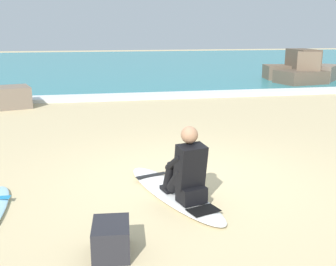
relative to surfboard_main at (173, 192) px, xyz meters
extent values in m
plane|color=#CCB584|center=(0.35, 0.44, -0.04)|extent=(80.00, 80.00, 0.00)
cube|color=teal|center=(0.35, 21.85, 0.01)|extent=(80.00, 28.00, 0.10)
cube|color=white|center=(0.35, 8.15, 0.02)|extent=(80.00, 0.90, 0.11)
ellipsoid|color=white|center=(0.00, 0.00, 0.00)|extent=(1.19, 2.35, 0.07)
cube|color=black|center=(-0.19, 0.62, 0.04)|extent=(0.49, 0.24, 0.01)
cube|color=black|center=(0.22, -0.70, 0.04)|extent=(0.42, 0.34, 0.01)
cube|color=black|center=(0.14, -0.44, 0.14)|extent=(0.38, 0.33, 0.20)
cylinder|color=black|center=(-0.01, -0.29, 0.29)|extent=(0.25, 0.43, 0.43)
cylinder|color=black|center=(-0.07, -0.09, 0.26)|extent=(0.18, 0.28, 0.42)
cube|color=black|center=(-0.10, -0.03, 0.07)|extent=(0.15, 0.24, 0.05)
cylinder|color=black|center=(0.19, -0.24, 0.29)|extent=(0.25, 0.43, 0.43)
cylinder|color=black|center=(0.15, -0.03, 0.26)|extent=(0.18, 0.28, 0.42)
cube|color=black|center=(0.14, 0.03, 0.07)|extent=(0.15, 0.24, 0.05)
cube|color=black|center=(0.13, -0.40, 0.49)|extent=(0.40, 0.37, 0.57)
sphere|color=#A37556|center=(0.12, -0.37, 0.88)|extent=(0.21, 0.21, 0.21)
cylinder|color=black|center=(-0.05, -0.29, 0.52)|extent=(0.19, 0.41, 0.31)
cylinder|color=black|center=(0.23, -0.22, 0.52)|extent=(0.19, 0.41, 0.31)
cube|color=brown|center=(7.11, 11.41, 0.31)|extent=(1.48, 1.44, 0.68)
cube|color=brown|center=(7.21, 9.85, 0.26)|extent=(1.94, 1.62, 0.60)
cube|color=brown|center=(7.67, 10.63, 0.65)|extent=(0.92, 1.78, 1.38)
cube|color=brown|center=(7.54, 9.90, 0.63)|extent=(1.14, 1.11, 1.33)
cube|color=#756656|center=(8.47, 10.88, 0.32)|extent=(2.29, 2.29, 0.72)
cube|color=#756656|center=(-3.17, 7.17, 0.26)|extent=(1.27, 1.24, 0.59)
cube|color=#232328|center=(-0.90, -1.34, 0.12)|extent=(0.40, 0.51, 0.32)
camera|label=1|loc=(-1.08, -5.05, 2.11)|focal=44.27mm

